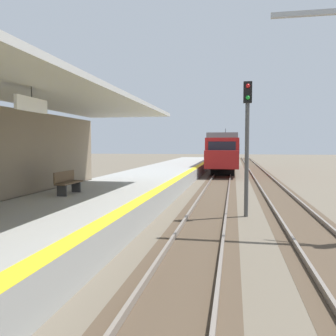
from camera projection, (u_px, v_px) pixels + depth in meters
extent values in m
cube|color=#999993|center=(111.00, 197.00, 15.94)|extent=(5.00, 80.00, 0.90)
cube|color=yellow|center=(160.00, 188.00, 15.51)|extent=(0.50, 80.00, 0.01)
cube|color=white|center=(32.00, 105.00, 9.05)|extent=(0.08, 1.40, 0.36)
cylinder|color=#333333|center=(31.00, 92.00, 9.03)|extent=(0.03, 0.03, 0.27)
cube|color=#4C3D2D|center=(215.00, 197.00, 19.10)|extent=(2.34, 120.00, 0.01)
cube|color=slate|center=(201.00, 195.00, 19.22)|extent=(0.08, 120.00, 0.15)
cube|color=slate|center=(228.00, 196.00, 18.96)|extent=(0.08, 120.00, 0.15)
cube|color=#4C3D2D|center=(280.00, 198.00, 18.48)|extent=(2.34, 120.00, 0.01)
cube|color=slate|center=(266.00, 197.00, 18.60)|extent=(0.08, 120.00, 0.15)
cube|color=slate|center=(295.00, 197.00, 18.34)|extent=(0.08, 120.00, 0.15)
cube|color=maroon|center=(225.00, 152.00, 38.95)|extent=(2.90, 18.00, 2.70)
cube|color=slate|center=(225.00, 137.00, 38.85)|extent=(2.67, 18.00, 0.44)
cube|color=black|center=(222.00, 149.00, 30.08)|extent=(2.32, 0.06, 1.21)
cube|color=maroon|center=(221.00, 159.00, 29.37)|extent=(2.78, 1.60, 1.49)
cube|color=black|center=(238.00, 148.00, 38.66)|extent=(0.04, 15.84, 0.86)
cylinder|color=#333333|center=(226.00, 132.00, 42.34)|extent=(0.06, 0.06, 0.90)
cube|color=black|center=(223.00, 171.00, 33.32)|extent=(2.17, 2.20, 0.72)
cube|color=black|center=(226.00, 164.00, 44.80)|extent=(2.17, 2.20, 0.72)
cylinder|color=#4C4C4C|center=(247.00, 160.00, 13.70)|extent=(0.16, 0.16, 4.40)
cube|color=black|center=(248.00, 92.00, 13.54)|extent=(0.32, 0.24, 0.80)
sphere|color=red|center=(248.00, 86.00, 13.38)|extent=(0.16, 0.16, 0.16)
sphere|color=green|center=(248.00, 98.00, 13.41)|extent=(0.16, 0.16, 0.16)
cube|color=brown|center=(69.00, 183.00, 13.65)|extent=(0.44, 1.60, 0.06)
cube|color=brown|center=(64.00, 176.00, 13.67)|extent=(0.06, 1.60, 0.40)
cube|color=#333333|center=(62.00, 190.00, 13.07)|extent=(0.36, 0.08, 0.44)
cube|color=#333333|center=(76.00, 187.00, 14.25)|extent=(0.36, 0.08, 0.44)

